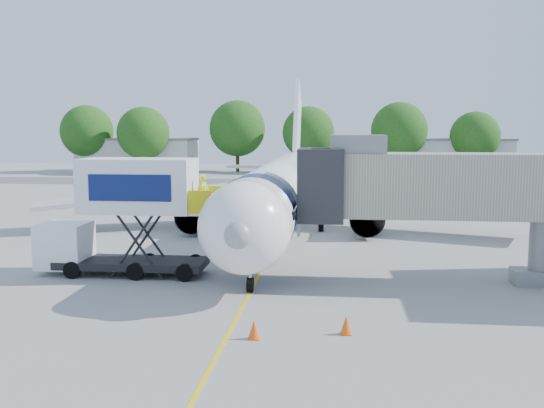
# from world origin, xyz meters

# --- Properties ---
(ground) EXTENTS (160.00, 160.00, 0.00)m
(ground) POSITION_xyz_m (0.00, 0.00, 0.00)
(ground) COLOR #9A9A97
(ground) RESTS_ON ground
(guidance_line) EXTENTS (0.15, 70.00, 0.01)m
(guidance_line) POSITION_xyz_m (0.00, 0.00, 0.01)
(guidance_line) COLOR yellow
(guidance_line) RESTS_ON ground
(taxiway_strip) EXTENTS (120.00, 10.00, 0.01)m
(taxiway_strip) POSITION_xyz_m (0.00, 42.00, 0.00)
(taxiway_strip) COLOR #59595B
(taxiway_strip) RESTS_ON ground
(aircraft) EXTENTS (34.17, 37.73, 11.35)m
(aircraft) POSITION_xyz_m (0.00, 4.12, 2.95)
(aircraft) COLOR white
(aircraft) RESTS_ON ground
(jet_bridge) EXTENTS (13.90, 3.20, 6.60)m
(jet_bridge) POSITION_xyz_m (7.99, -7.00, 4.34)
(jet_bridge) COLOR #A7A18F
(jet_bridge) RESTS_ON ground
(catering_hiloader) EXTENTS (8.50, 2.44, 5.50)m
(catering_hiloader) POSITION_xyz_m (-6.27, -7.00, 2.76)
(catering_hiloader) COLOR black
(catering_hiloader) RESTS_ON ground
(ground_tug) EXTENTS (3.43, 2.25, 1.26)m
(ground_tug) POSITION_xyz_m (-0.28, -16.37, 0.66)
(ground_tug) COLOR white
(ground_tug) RESTS_ON ground
(safety_cone_a) EXTENTS (0.41, 0.41, 0.65)m
(safety_cone_a) POSITION_xyz_m (3.96, -14.41, 0.31)
(safety_cone_a) COLOR #F4540C
(safety_cone_a) RESTS_ON ground
(safety_cone_b) EXTENTS (0.41, 0.41, 0.65)m
(safety_cone_b) POSITION_xyz_m (0.94, -15.17, 0.31)
(safety_cone_b) COLOR #F4540C
(safety_cone_b) RESTS_ON ground
(outbuilding_left) EXTENTS (18.40, 8.40, 5.30)m
(outbuilding_left) POSITION_xyz_m (-28.00, 60.00, 2.66)
(outbuilding_left) COLOR silver
(outbuilding_left) RESTS_ON ground
(outbuilding_right) EXTENTS (16.40, 7.40, 5.30)m
(outbuilding_right) POSITION_xyz_m (22.00, 62.00, 2.66)
(outbuilding_right) COLOR silver
(outbuilding_right) RESTS_ON ground
(tree_a) EXTENTS (8.19, 8.19, 10.44)m
(tree_a) POSITION_xyz_m (-35.33, 57.50, 6.33)
(tree_a) COLOR #382314
(tree_a) RESTS_ON ground
(tree_b) EXTENTS (7.90, 7.90, 10.08)m
(tree_b) POSITION_xyz_m (-25.54, 55.23, 6.12)
(tree_b) COLOR #382314
(tree_b) RESTS_ON ground
(tree_c) EXTENTS (8.79, 8.79, 11.21)m
(tree_c) POSITION_xyz_m (-11.98, 60.50, 6.80)
(tree_c) COLOR #382314
(tree_c) RESTS_ON ground
(tree_d) EXTENTS (8.01, 8.01, 10.21)m
(tree_d) POSITION_xyz_m (-0.78, 59.63, 6.20)
(tree_d) COLOR #382314
(tree_d) RESTS_ON ground
(tree_e) EXTENTS (8.43, 8.43, 10.75)m
(tree_e) POSITION_xyz_m (12.89, 58.62, 6.53)
(tree_e) COLOR #382314
(tree_e) RESTS_ON ground
(tree_f) EXTENTS (7.32, 7.32, 9.34)m
(tree_f) POSITION_xyz_m (24.02, 58.95, 5.66)
(tree_f) COLOR #382314
(tree_f) RESTS_ON ground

